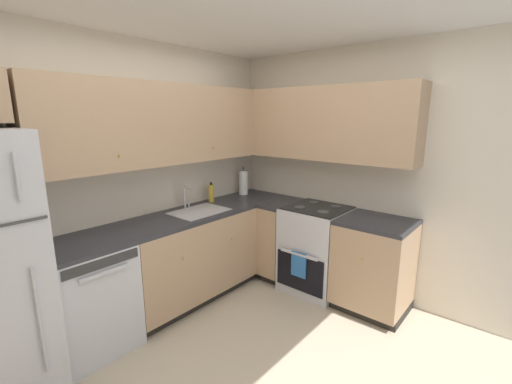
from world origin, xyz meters
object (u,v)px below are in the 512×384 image
dishwasher (89,298)px  oven_range (316,248)px  paper_towel_roll (243,182)px  soap_bottle (211,193)px

dishwasher → oven_range: (2.04, -0.88, 0.02)m
oven_range → paper_towel_roll: paper_towel_roll is taller
dishwasher → oven_range: size_ratio=0.83×
dishwasher → soap_bottle: bearing=6.9°
dishwasher → soap_bottle: size_ratio=3.88×
oven_range → soap_bottle: (-0.54, 1.06, 0.55)m
soap_bottle → paper_towel_roll: (0.52, -0.02, 0.05)m
dishwasher → paper_towel_roll: paper_towel_roll is taller
paper_towel_roll → dishwasher: bearing=-175.4°
oven_range → paper_towel_roll: (-0.02, 1.04, 0.60)m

